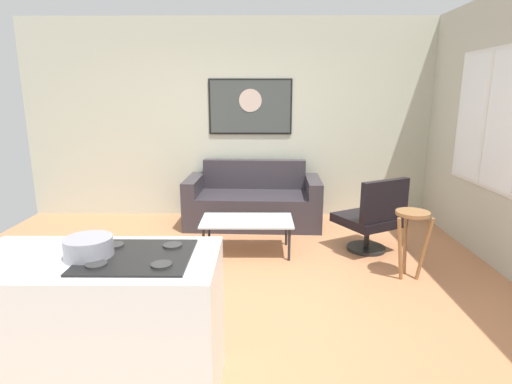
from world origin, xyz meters
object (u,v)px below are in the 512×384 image
(mixing_bowl, at_px, (89,248))
(wall_painting, at_px, (250,107))
(coffee_table, at_px, (247,222))
(couch, at_px, (253,203))
(bar_stool, at_px, (412,227))
(armchair, at_px, (373,217))

(mixing_bowl, distance_m, wall_painting, 3.98)
(wall_painting, bearing_deg, coffee_table, -90.38)
(coffee_table, relative_size, mixing_bowl, 3.88)
(couch, xyz_separation_m, bar_stool, (1.55, -1.72, 0.23))
(coffee_table, relative_size, bar_stool, 1.52)
(couch, height_order, armchair, armchair)
(couch, relative_size, wall_painting, 1.57)
(couch, relative_size, armchair, 2.12)
(couch, bearing_deg, armchair, -37.87)
(couch, xyz_separation_m, coffee_table, (-0.06, -1.07, 0.06))
(couch, distance_m, coffee_table, 1.08)
(armchair, distance_m, bar_stool, 0.70)
(armchair, bearing_deg, couch, 142.13)
(armchair, xyz_separation_m, mixing_bowl, (-2.22, -2.34, 0.53))
(bar_stool, bearing_deg, wall_painting, 126.32)
(couch, xyz_separation_m, mixing_bowl, (-0.85, -3.40, 0.65))
(couch, distance_m, bar_stool, 2.33)
(bar_stool, height_order, wall_painting, wall_painting)
(bar_stool, relative_size, wall_painting, 0.57)
(mixing_bowl, bearing_deg, couch, 75.88)
(coffee_table, bearing_deg, wall_painting, 89.62)
(couch, distance_m, armchair, 1.73)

